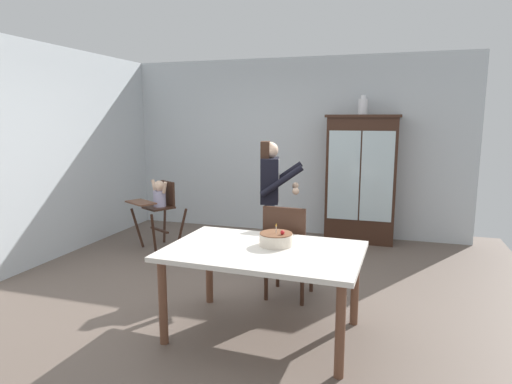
# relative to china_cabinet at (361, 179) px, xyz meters

# --- Properties ---
(ground_plane) EXTENTS (6.24, 6.24, 0.00)m
(ground_plane) POSITION_rel_china_cabinet_xyz_m (-1.08, -2.37, -0.93)
(ground_plane) COLOR #66564C
(wall_back) EXTENTS (5.32, 0.06, 2.70)m
(wall_back) POSITION_rel_china_cabinet_xyz_m (-1.08, 0.26, 0.42)
(wall_back) COLOR silver
(wall_back) RESTS_ON ground_plane
(wall_left) EXTENTS (0.06, 5.32, 2.70)m
(wall_left) POSITION_rel_china_cabinet_xyz_m (-3.71, -2.37, 0.42)
(wall_left) COLOR silver
(wall_left) RESTS_ON ground_plane
(china_cabinet) EXTENTS (1.03, 0.48, 1.84)m
(china_cabinet) POSITION_rel_china_cabinet_xyz_m (0.00, 0.00, 0.00)
(china_cabinet) COLOR #382116
(china_cabinet) RESTS_ON ground_plane
(ceramic_vase) EXTENTS (0.13, 0.13, 0.27)m
(ceramic_vase) POSITION_rel_china_cabinet_xyz_m (-0.01, 0.00, 1.03)
(ceramic_vase) COLOR white
(ceramic_vase) RESTS_ON china_cabinet
(high_chair_with_toddler) EXTENTS (0.78, 0.84, 0.95)m
(high_chair_with_toddler) POSITION_rel_china_cabinet_xyz_m (-2.63, -1.17, -0.27)
(high_chair_with_toddler) COLOR #382116
(high_chair_with_toddler) RESTS_ON ground_plane
(adult_person) EXTENTS (0.58, 0.57, 1.53)m
(adult_person) POSITION_rel_china_cabinet_xyz_m (-0.93, -1.56, 0.04)
(adult_person) COLOR #3D4C6B
(adult_person) RESTS_ON ground_plane
(dining_table) EXTENTS (1.62, 1.09, 0.74)m
(dining_table) POSITION_rel_china_cabinet_xyz_m (-0.56, -3.10, -0.27)
(dining_table) COLOR silver
(dining_table) RESTS_ON ground_plane
(birthday_cake) EXTENTS (0.28, 0.28, 0.19)m
(birthday_cake) POSITION_rel_china_cabinet_xyz_m (-0.49, -2.98, -0.13)
(birthday_cake) COLOR beige
(birthday_cake) RESTS_ON dining_table
(dining_chair_far_side) EXTENTS (0.47, 0.47, 0.96)m
(dining_chair_far_side) POSITION_rel_china_cabinet_xyz_m (-0.54, -2.37, -0.37)
(dining_chair_far_side) COLOR #382116
(dining_chair_far_side) RESTS_ON ground_plane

